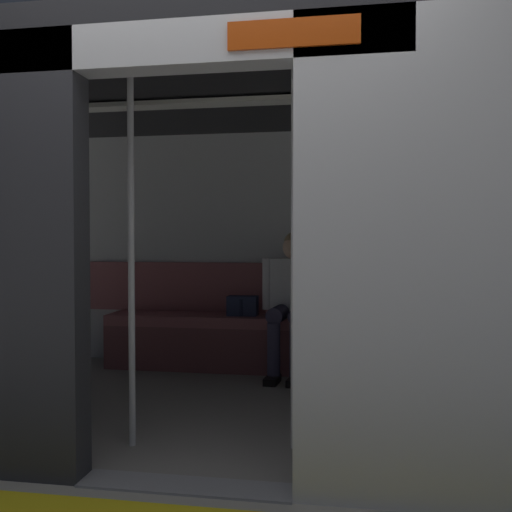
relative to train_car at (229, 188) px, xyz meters
name	(u,v)px	position (x,y,z in m)	size (l,w,h in m)	color
ground_plane	(186,487)	(-0.07, 1.24, -1.49)	(60.00, 60.00, 0.00)	gray
train_car	(229,188)	(0.00, 0.00, 0.00)	(6.40, 2.82, 2.22)	silver
bench_seat	(264,330)	(-0.07, -1.06, -1.12)	(2.78, 0.44, 0.48)	#935156
person_seated	(293,292)	(-0.32, -1.01, -0.79)	(0.55, 0.70, 1.20)	silver
handbag	(243,306)	(0.12, -1.10, -0.92)	(0.26, 0.15, 0.17)	#262D4C
book	(341,316)	(-0.72, -1.09, -1.00)	(0.15, 0.22, 0.03)	#B22D2D
grab_pole_door	(131,257)	(0.37, 0.79, -0.44)	(0.04, 0.04, 2.08)	silver
grab_pole_far	(294,257)	(-0.51, 0.68, -0.44)	(0.04, 0.04, 2.08)	silver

